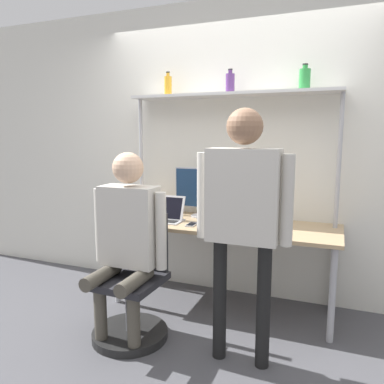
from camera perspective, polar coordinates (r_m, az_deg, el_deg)
name	(u,v)px	position (r m, az deg, el deg)	size (l,w,h in m)	color
ground_plane	(209,324)	(3.18, 2.66, -19.45)	(12.00, 12.00, 0.00)	#4C4C51
wall_back	(236,151)	(3.50, 6.69, 6.20)	(8.00, 0.06, 2.70)	silver
desk	(223,232)	(3.25, 4.80, -6.04)	(1.93, 0.68, 0.75)	tan
shelf_unit	(231,124)	(3.33, 5.96, 10.23)	(1.83, 0.28, 1.85)	silver
monitor	(201,191)	(3.44, 1.43, 0.22)	(0.51, 0.19, 0.45)	#B7B7BC
laptop	(164,214)	(3.33, -4.22, -3.32)	(0.34, 0.22, 0.22)	#BCBCC1
cell_phone	(192,224)	(3.16, -0.04, -4.97)	(0.07, 0.15, 0.01)	silver
office_chair	(132,300)	(2.94, -9.08, -15.88)	(0.56, 0.56, 0.92)	black
person_seated	(127,232)	(2.72, -9.87, -5.97)	(0.58, 0.47, 1.38)	#4C473D
person_standing	(243,204)	(2.37, 7.81, -1.89)	(0.62, 0.22, 1.66)	black
bottle_amber	(168,86)	(3.56, -3.67, 15.88)	(0.07, 0.07, 0.21)	gold
bottle_green	(305,79)	(3.25, 16.79, 16.17)	(0.09, 0.09, 0.20)	#2D8C3F
bottle_purple	(230,83)	(3.36, 5.83, 16.21)	(0.08, 0.08, 0.20)	#593372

